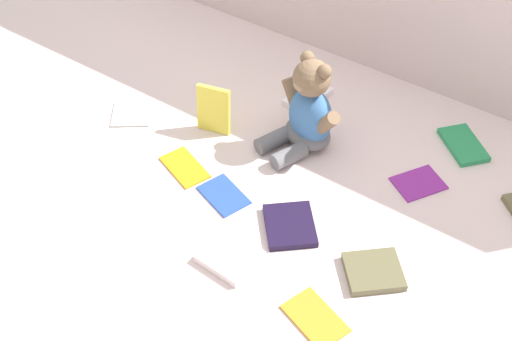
# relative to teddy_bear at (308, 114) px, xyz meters

# --- Properties ---
(ground_plane) EXTENTS (3.20, 3.20, 0.00)m
(ground_plane) POSITION_rel_teddy_bear_xyz_m (0.02, -0.13, -0.09)
(ground_plane) COLOR silver
(teddy_bear) EXTENTS (0.19, 0.20, 0.23)m
(teddy_bear) POSITION_rel_teddy_bear_xyz_m (0.00, 0.00, 0.00)
(teddy_bear) COLOR #3F72B2
(teddy_bear) RESTS_ON ground_plane
(book_case_0) EXTENTS (0.08, 0.13, 0.02)m
(book_case_0) POSITION_rel_teddy_bear_xyz_m (-0.08, 0.14, -0.08)
(book_case_0) COLOR white
(book_case_0) RESTS_ON ground_plane
(book_case_1) EXTENTS (0.14, 0.10, 0.01)m
(book_case_1) POSITION_rel_teddy_bear_xyz_m (-0.18, -0.23, -0.08)
(book_case_1) COLOR orange
(book_case_1) RESTS_ON ground_plane
(book_case_2) EXTENTS (0.13, 0.10, 0.01)m
(book_case_2) POSITION_rel_teddy_bear_xyz_m (-0.06, -0.25, -0.08)
(book_case_2) COLOR blue
(book_case_2) RESTS_ON ground_plane
(book_case_3) EXTENTS (0.12, 0.13, 0.01)m
(book_case_3) POSITION_rel_teddy_bear_xyz_m (0.28, 0.02, -0.08)
(book_case_3) COLOR #842791
(book_case_3) RESTS_ON ground_plane
(book_case_5) EXTENTS (0.14, 0.14, 0.01)m
(book_case_5) POSITION_rel_teddy_bear_xyz_m (0.31, 0.19, -0.08)
(book_case_5) COLOR #248C52
(book_case_5) RESTS_ON ground_plane
(book_case_6) EXTENTS (0.08, 0.04, 0.12)m
(book_case_6) POSITION_rel_teddy_bear_xyz_m (-0.20, -0.09, -0.03)
(book_case_6) COLOR yellow
(book_case_6) RESTS_ON ground_plane
(book_case_7) EXTENTS (0.14, 0.14, 0.02)m
(book_case_7) POSITION_rel_teddy_bear_xyz_m (0.31, -0.25, -0.08)
(book_case_7) COLOR brown
(book_case_7) RESTS_ON ground_plane
(book_case_8) EXTENTS (0.11, 0.10, 0.02)m
(book_case_8) POSITION_rel_teddy_bear_xyz_m (0.06, -0.38, -0.08)
(book_case_8) COLOR white
(book_case_8) RESTS_ON ground_plane
(book_case_9) EXTENTS (0.15, 0.15, 0.02)m
(book_case_9) POSITION_rel_teddy_bear_xyz_m (0.11, -0.24, -0.08)
(book_case_9) COLOR black
(book_case_9) RESTS_ON ground_plane
(book_case_10) EXTENTS (0.13, 0.13, 0.01)m
(book_case_10) POSITION_rel_teddy_bear_xyz_m (-0.41, -0.16, -0.08)
(book_case_10) COLOR #A1A39E
(book_case_10) RESTS_ON ground_plane
(book_case_11) EXTENTS (0.14, 0.11, 0.01)m
(book_case_11) POSITION_rel_teddy_bear_xyz_m (0.27, -0.40, -0.08)
(book_case_11) COLOR orange
(book_case_11) RESTS_ON ground_plane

